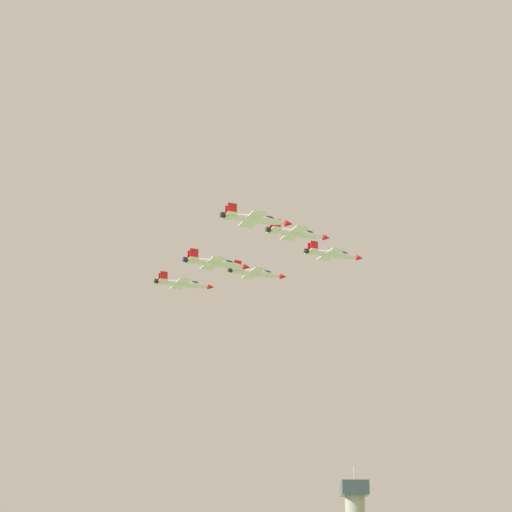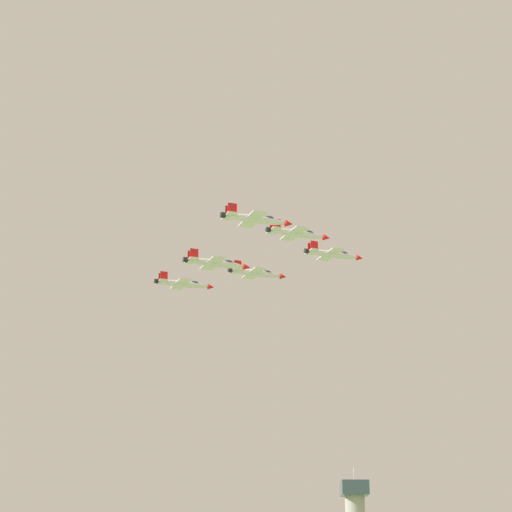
% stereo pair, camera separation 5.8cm
% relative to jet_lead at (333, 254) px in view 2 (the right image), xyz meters
% --- Properties ---
extents(jet_lead, '(17.50, 11.44, 3.82)m').
position_rel_jet_lead_xyz_m(jet_lead, '(0.00, 0.00, 0.00)').
color(jet_lead, white).
extents(jet_left_wingman, '(17.34, 11.35, 3.79)m').
position_rel_jet_lead_xyz_m(jet_left_wingman, '(21.33, -7.89, -3.16)').
color(jet_left_wingman, white).
extents(jet_right_wingman, '(17.60, 11.51, 3.84)m').
position_rel_jet_lead_xyz_m(jet_right_wingman, '(11.23, 19.78, -1.14)').
color(jet_right_wingman, white).
extents(jet_left_outer, '(17.74, 11.54, 3.85)m').
position_rel_jet_lead_xyz_m(jet_left_outer, '(42.66, -15.79, -4.05)').
color(jet_left_outer, white).
extents(jet_right_outer, '(18.07, 11.75, 3.92)m').
position_rel_jet_lead_xyz_m(jet_right_outer, '(22.45, 39.56, -4.84)').
color(jet_right_outer, white).
extents(jet_slot_rear, '(18.36, 11.99, 4.00)m').
position_rel_jet_lead_xyz_m(jet_slot_rear, '(32.56, 11.89, -6.84)').
color(jet_slot_rear, white).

